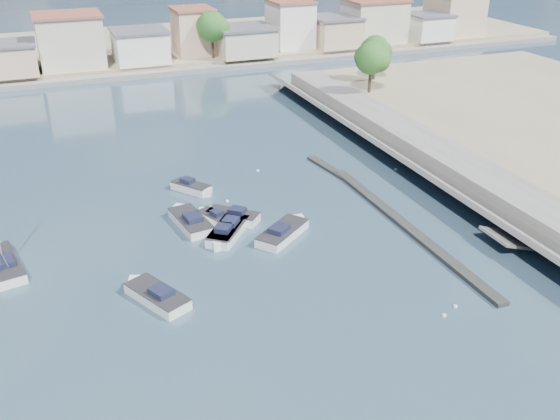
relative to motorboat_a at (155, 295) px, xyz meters
name	(u,v)px	position (x,y,z in m)	size (l,w,h in m)	color
ground	(227,132)	(15.60, 33.05, -0.38)	(400.00, 400.00, 0.00)	#273B4F
seawall_walkway	(492,185)	(34.10, 6.05, 0.52)	(5.00, 90.00, 1.80)	slate
breakwater	(388,213)	(22.50, 5.74, -0.21)	(2.00, 31.02, 0.35)	black
far_shore_land	(148,46)	(15.60, 85.05, 0.32)	(160.00, 40.00, 1.40)	gray
far_shore_quay	(172,72)	(15.60, 64.05, 0.02)	(160.00, 2.50, 0.80)	slate
far_town	(223,33)	(26.31, 69.97, 4.56)	(113.01, 12.80, 8.35)	beige
shore_trees	(224,36)	(23.94, 61.17, 5.84)	(74.56, 38.32, 7.92)	#38281E
motorboat_a	(155,295)	(0.00, 0.00, 0.00)	(4.17, 5.76, 1.48)	white
motorboat_b	(227,231)	(7.63, 7.36, 0.00)	(4.43, 5.00, 1.48)	white
motorboat_c	(230,216)	(8.77, 10.00, 0.00)	(4.62, 4.50, 1.48)	white
motorboat_d	(227,233)	(7.58, 7.11, 0.00)	(4.75, 5.20, 1.48)	white
motorboat_e	(189,221)	(5.14, 10.47, 0.00)	(2.98, 6.31, 1.48)	white
motorboat_f	(213,218)	(7.24, 10.19, 0.00)	(2.61, 3.82, 1.48)	white
motorboat_g	(193,188)	(7.16, 17.15, 0.00)	(3.65, 4.21, 1.48)	white
motorboat_h	(284,232)	(12.14, 5.45, 0.00)	(5.65, 5.05, 1.48)	white
sailboat	(3,263)	(-10.12, 8.64, 0.03)	(3.36, 6.97, 9.00)	white
mooring_buoys	(355,223)	(18.83, 5.34, -0.33)	(19.34, 29.38, 0.34)	white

